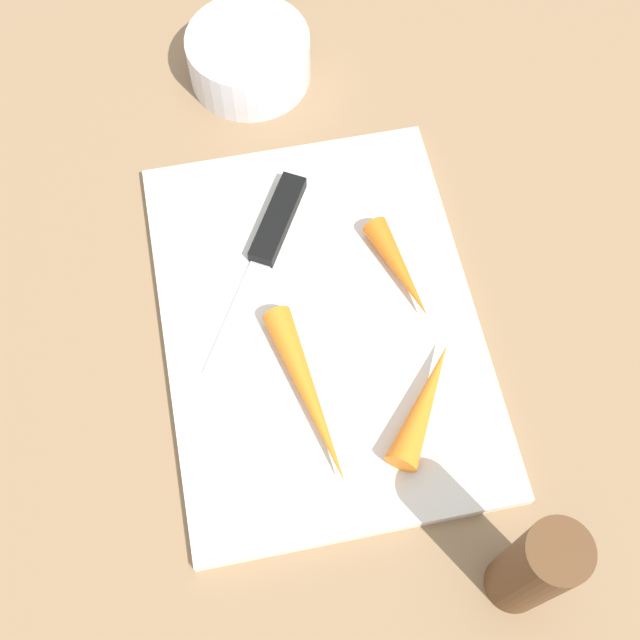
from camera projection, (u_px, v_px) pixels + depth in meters
ground_plane at (320, 326)px, 0.70m from camera, size 1.40×1.40×0.00m
cutting_board at (320, 323)px, 0.70m from camera, size 0.36×0.26×0.01m
knife at (273, 232)px, 0.72m from camera, size 0.18×0.12×0.01m
carrot_medium at (424, 403)px, 0.64m from camera, size 0.10×0.08×0.03m
carrot_shortest at (400, 270)px, 0.70m from camera, size 0.10×0.05×0.02m
carrot_longest at (309, 395)px, 0.65m from camera, size 0.15×0.05×0.02m
small_bowl at (249, 57)px, 0.80m from camera, size 0.12×0.12×0.05m
pepper_grinder at (534, 569)px, 0.55m from camera, size 0.04×0.04×0.14m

